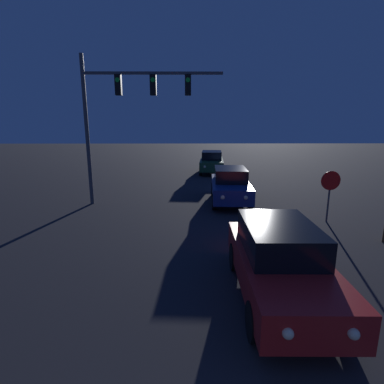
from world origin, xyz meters
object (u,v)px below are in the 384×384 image
(car_mid, at_px, (230,185))
(traffic_signal_mast, at_px, (125,103))
(car_near, at_px, (280,261))
(car_far, at_px, (212,162))
(stop_sign, at_px, (330,187))

(car_mid, bearing_deg, traffic_signal_mast, 6.07)
(car_near, height_order, car_mid, same)
(car_near, height_order, car_far, same)
(car_near, height_order, traffic_signal_mast, traffic_signal_mast)
(traffic_signal_mast, height_order, stop_sign, traffic_signal_mast)
(car_far, bearing_deg, stop_sign, 111.21)
(stop_sign, bearing_deg, car_near, -123.64)
(car_far, height_order, traffic_signal_mast, traffic_signal_mast)
(car_mid, xyz_separation_m, traffic_signal_mast, (-5.00, -0.24, 3.88))
(car_near, xyz_separation_m, traffic_signal_mast, (-4.96, 8.20, 3.88))
(car_near, distance_m, car_mid, 8.44)
(car_far, relative_size, traffic_signal_mast, 0.66)
(car_near, bearing_deg, traffic_signal_mast, -57.81)
(car_near, bearing_deg, stop_sign, -122.63)
(car_far, bearing_deg, car_mid, 96.00)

